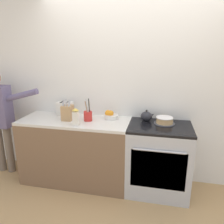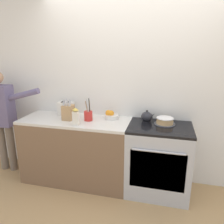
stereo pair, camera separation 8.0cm
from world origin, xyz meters
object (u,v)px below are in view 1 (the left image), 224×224
utensil_crock (88,115)px  fruit_bowl (111,115)px  stove_range (158,159)px  knife_block (68,113)px  person_baker (0,115)px  toaster (65,109)px  layer_cake (164,121)px  milk_carton (76,117)px  tea_kettle (147,116)px

utensil_crock → fruit_bowl: bearing=29.5°
stove_range → knife_block: size_ratio=3.08×
utensil_crock → person_baker: (-1.34, -0.00, -0.08)m
utensil_crock → toaster: (-0.40, 0.18, 0.02)m
layer_cake → fruit_bowl: size_ratio=1.37×
stove_range → person_baker: person_baker is taller
fruit_bowl → person_baker: (-1.61, -0.16, -0.05)m
utensil_crock → milk_carton: bearing=-112.6°
knife_block → toaster: bearing=121.9°
fruit_bowl → person_baker: 1.61m
layer_cake → milk_carton: bearing=-164.6°
toaster → person_baker: bearing=-168.8°
knife_block → fruit_bowl: bearing=18.4°
stove_range → layer_cake: size_ratio=3.47×
layer_cake → knife_block: bearing=-174.8°
tea_kettle → knife_block: 1.05m
tea_kettle → layer_cake: bearing=-14.5°
stove_range → knife_block: bearing=-179.2°
person_baker → milk_carton: bearing=-14.3°
stove_range → layer_cake: (0.05, 0.10, 0.49)m
layer_cake → fruit_bowl: bearing=174.7°
stove_range → fruit_bowl: 0.85m
tea_kettle → utensil_crock: (-0.76, -0.15, 0.01)m
layer_cake → utensil_crock: (-0.99, -0.09, 0.03)m
stove_range → person_baker: (-2.27, 0.01, 0.45)m
knife_block → utensil_crock: bearing=5.8°
fruit_bowl → person_baker: size_ratio=0.13×
tea_kettle → milk_carton: milk_carton is taller
toaster → milk_carton: 0.50m
utensil_crock → fruit_bowl: (0.27, 0.15, -0.02)m
knife_block → person_baker: (-1.06, 0.02, -0.11)m
person_baker → tea_kettle: bearing=-0.8°
layer_cake → tea_kettle: tea_kettle is taller
knife_block → toaster: size_ratio=1.32×
toaster → milk_carton: bearing=-51.0°
knife_block → utensil_crock: 0.28m
layer_cake → utensil_crock: utensil_crock is taller
stove_range → milk_carton: bearing=-169.0°
layer_cake → tea_kettle: bearing=165.5°
layer_cake → toaster: toaster is taller
tea_kettle → fruit_bowl: size_ratio=0.97×
stove_range → fruit_bowl: bearing=166.2°
stove_range → utensil_crock: bearing=179.4°
utensil_crock → fruit_bowl: size_ratio=1.58×
fruit_bowl → toaster: size_ratio=0.85×
layer_cake → person_baker: bearing=-177.8°
tea_kettle → milk_carton: size_ratio=0.83×
knife_block → toaster: (-0.13, 0.21, -0.01)m
layer_cake → utensil_crock: 0.99m
layer_cake → milk_carton: size_ratio=1.17×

